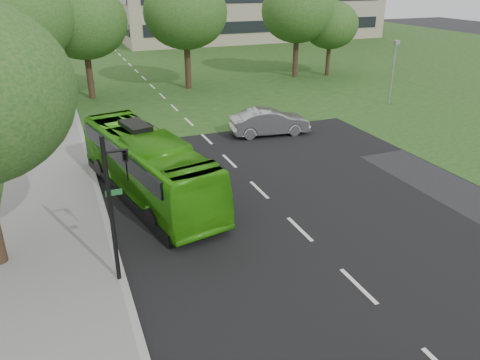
{
  "coord_description": "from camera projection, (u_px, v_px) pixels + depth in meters",
  "views": [
    {
      "loc": [
        -8.23,
        -12.23,
        9.32
      ],
      "look_at": [
        -1.75,
        4.06,
        1.6
      ],
      "focal_mm": 35.0,
      "sensor_mm": 36.0,
      "label": 1
    }
  ],
  "objects": [
    {
      "name": "bus",
      "position": [
        147.0,
        165.0,
        20.99
      ],
      "size": [
        4.62,
        10.89,
        2.95
      ],
      "primitive_type": "imported",
      "rotation": [
        0.0,
        0.0,
        0.21
      ],
      "color": "#39A012",
      "rests_on": "ground"
    },
    {
      "name": "tree_park_d",
      "position": [
        298.0,
        11.0,
        44.14
      ],
      "size": [
        6.87,
        6.87,
        9.09
      ],
      "color": "black",
      "rests_on": "ground"
    },
    {
      "name": "sedan",
      "position": [
        269.0,
        122.0,
        29.42
      ],
      "size": [
        5.14,
        2.31,
        1.64
      ],
      "primitive_type": "imported",
      "rotation": [
        0.0,
        0.0,
        1.45
      ],
      "color": "#A1A2A6",
      "rests_on": "ground"
    },
    {
      "name": "tree_park_b",
      "position": [
        83.0,
        21.0,
        36.0
      ],
      "size": [
        6.8,
        6.8,
        8.91
      ],
      "color": "black",
      "rests_on": "ground"
    },
    {
      "name": "tree_park_c",
      "position": [
        185.0,
        13.0,
        39.24
      ],
      "size": [
        7.07,
        7.07,
        9.39
      ],
      "color": "black",
      "rests_on": "ground"
    },
    {
      "name": "tree_park_a",
      "position": [
        22.0,
        19.0,
        32.64
      ],
      "size": [
        7.18,
        7.18,
        9.54
      ],
      "color": "black",
      "rests_on": "ground"
    },
    {
      "name": "camera_pole",
      "position": [
        394.0,
        64.0,
        35.54
      ],
      "size": [
        0.47,
        0.42,
        4.83
      ],
      "rotation": [
        0.0,
        0.0,
        -0.23
      ],
      "color": "gray",
      "rests_on": "ground"
    },
    {
      "name": "street_surfaces",
      "position": [
        167.0,
        106.0,
        36.15
      ],
      "size": [
        120.0,
        120.0,
        0.15
      ],
      "color": "black",
      "rests_on": "ground"
    },
    {
      "name": "traffic_light",
      "position": [
        115.0,
        200.0,
        14.32
      ],
      "size": [
        0.82,
        0.24,
        5.07
      ],
      "rotation": [
        0.0,
        0.0,
        -0.3
      ],
      "color": "black",
      "rests_on": "ground"
    },
    {
      "name": "ground",
      "position": [
        326.0,
        255.0,
        16.94
      ],
      "size": [
        160.0,
        160.0,
        0.0
      ],
      "primitive_type": "plane",
      "color": "black",
      "rests_on": "ground"
    },
    {
      "name": "tree_park_e",
      "position": [
        331.0,
        25.0,
        45.3
      ],
      "size": [
        5.35,
        5.35,
        7.13
      ],
      "color": "black",
      "rests_on": "ground"
    }
  ]
}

